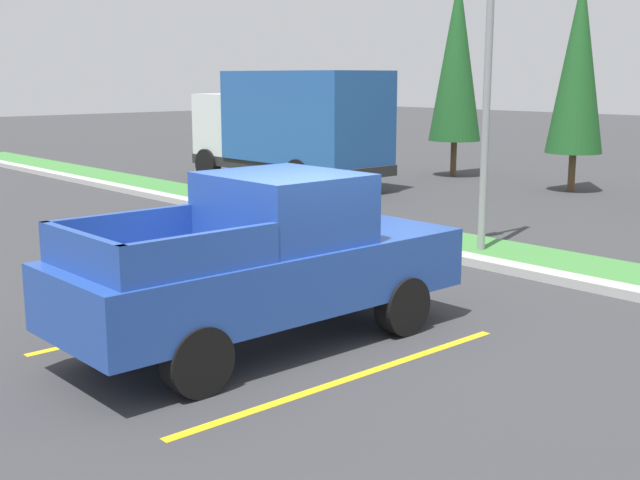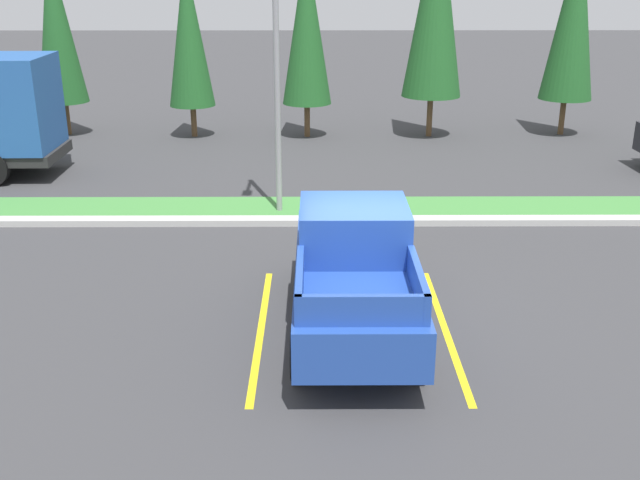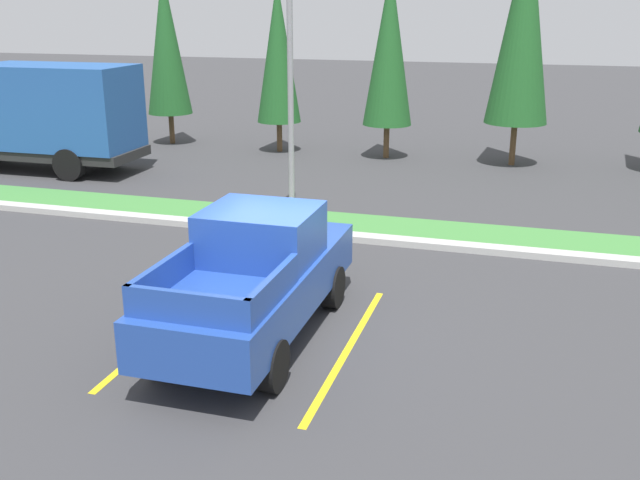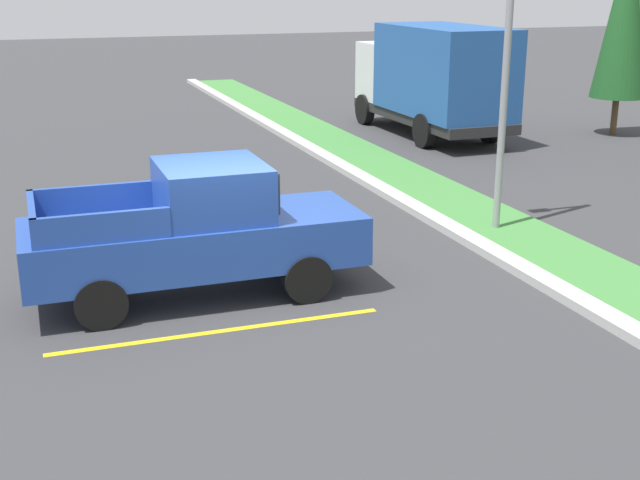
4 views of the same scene
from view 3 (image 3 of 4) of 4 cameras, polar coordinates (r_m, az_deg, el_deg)
name	(u,v)px [view 3 (image 3 of 4)]	position (r m, az deg, el deg)	size (l,w,h in m)	color
ground_plane	(289,329)	(12.29, -2.48, -7.00)	(120.00, 120.00, 0.00)	#38383A
parking_line_near	(172,325)	(12.68, -11.55, -6.54)	(0.12, 4.80, 0.01)	yellow
parking_line_far	(348,348)	(11.64, 2.23, -8.49)	(0.12, 4.80, 0.01)	yellow
curb_strip	(359,238)	(16.75, 3.08, 0.19)	(56.00, 0.40, 0.15)	#B2B2AD
grass_median	(370,226)	(17.78, 3.91, 1.09)	(56.00, 1.80, 0.06)	#42843D
pickup_truck_main	(256,276)	(11.71, -5.02, -2.85)	(1.99, 5.24, 2.10)	black
cargo_truck_distant	(40,114)	(25.34, -21.16, 9.24)	(6.83, 2.58, 3.40)	black
street_light	(288,47)	(17.23, -2.53, 14.92)	(0.24, 1.49, 7.42)	gray
cypress_tree_leftmost	(166,42)	(28.91, -11.99, 14.94)	(1.69, 1.69, 6.51)	brown
cypress_tree_left_inner	(278,52)	(26.74, -3.32, 14.56)	(1.59, 1.59, 6.11)	brown
cypress_tree_center	(389,46)	(25.62, 5.45, 14.93)	(1.70, 1.70, 6.54)	brown
cypress_tree_right_inner	(523,22)	(25.13, 15.67, 16.17)	(2.06, 2.06, 7.91)	brown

